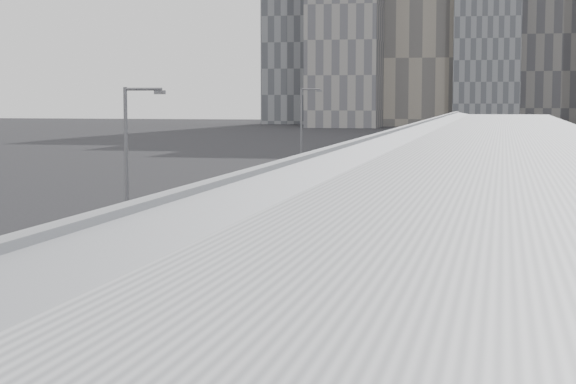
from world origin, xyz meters
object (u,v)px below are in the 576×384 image
(bus_3, at_px, (260,256))
(bus_5, at_px, (349,195))
(shipping_container, at_px, (327,171))
(bus_8, at_px, (412,160))
(bus_9, at_px, (422,154))
(street_lamp_near, at_px, (130,174))
(suv, at_px, (374,159))
(bus_6, at_px, (378,178))
(bus_4, at_px, (326,218))
(bus_7, at_px, (397,169))
(street_lamp_far, at_px, (303,134))
(bus_10, at_px, (430,149))
(bus_2, at_px, (183,310))

(bus_3, bearing_deg, bus_5, 91.84)
(bus_3, xyz_separation_m, shipping_container, (-7.32, 58.02, -0.33))
(bus_8, relative_size, bus_9, 1.04)
(street_lamp_near, relative_size, suv, 1.89)
(bus_6, bearing_deg, shipping_container, 112.84)
(bus_4, bearing_deg, bus_6, 91.14)
(bus_7, relative_size, street_lamp_far, 1.29)
(bus_4, relative_size, bus_6, 1.01)
(shipping_container, bearing_deg, suv, 76.60)
(bus_4, relative_size, shipping_container, 2.23)
(bus_10, bearing_deg, shipping_container, -100.92)
(bus_9, xyz_separation_m, street_lamp_far, (-7.81, -40.09, 4.08))
(bus_2, xyz_separation_m, street_lamp_near, (-6.28, 10.96, 3.76))
(bus_6, height_order, bus_8, bus_6)
(bus_6, xyz_separation_m, suv, (-6.06, 42.92, -0.91))
(bus_2, bearing_deg, bus_3, 96.86)
(shipping_container, distance_m, suv, 29.64)
(street_lamp_near, bearing_deg, bus_2, -60.20)
(bus_6, relative_size, shipping_container, 2.21)
(bus_6, relative_size, bus_10, 1.10)
(bus_3, xyz_separation_m, bus_9, (0.65, 84.64, 0.05))
(bus_9, bearing_deg, bus_10, 88.93)
(shipping_container, relative_size, suv, 1.19)
(street_lamp_far, bearing_deg, suv, 88.68)
(bus_9, relative_size, shipping_container, 2.13)
(shipping_container, bearing_deg, bus_6, -72.75)
(bus_5, height_order, bus_8, bus_5)
(bus_9, bearing_deg, bus_6, -91.90)
(bus_6, distance_m, bus_10, 53.69)
(bus_5, relative_size, shipping_container, 2.21)
(bus_3, relative_size, bus_10, 1.02)
(bus_6, height_order, street_lamp_near, street_lamp_near)
(bus_3, bearing_deg, bus_9, 90.88)
(bus_2, xyz_separation_m, bus_7, (0.02, 68.90, -0.11))
(bus_8, bearing_deg, street_lamp_near, -98.78)
(bus_3, height_order, bus_4, bus_4)
(bus_6, distance_m, bus_8, 26.81)
(bus_5, relative_size, street_lamp_far, 1.34)
(bus_8, distance_m, suv, 17.50)
(bus_5, height_order, bus_6, bus_5)
(bus_2, height_order, bus_5, bus_2)
(bus_6, bearing_deg, bus_10, 83.54)
(bus_7, bearing_deg, bus_10, 89.89)
(bus_2, height_order, shipping_container, bus_2)
(bus_2, xyz_separation_m, street_lamp_far, (-7.58, 57.02, 3.97))
(bus_6, distance_m, shipping_container, 15.14)
(bus_7, bearing_deg, suv, 102.22)
(bus_2, height_order, street_lamp_near, street_lamp_near)
(bus_6, height_order, bus_9, bus_6)
(bus_7, height_order, suv, bus_7)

